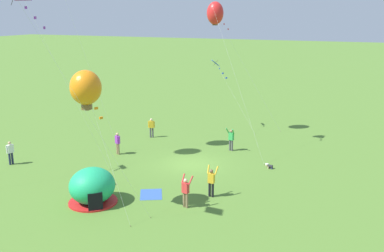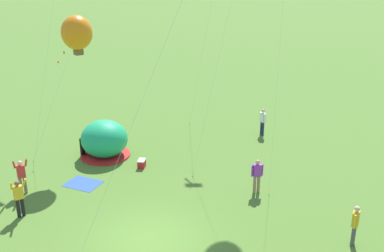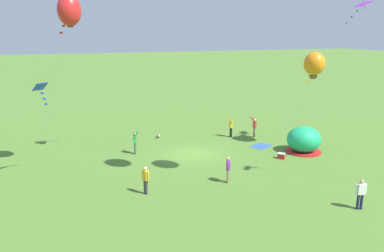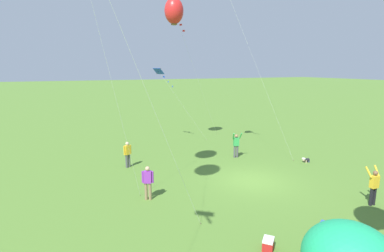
{
  "view_description": "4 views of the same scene",
  "coord_description": "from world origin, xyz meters",
  "px_view_note": "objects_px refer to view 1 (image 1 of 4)",
  "views": [
    {
      "loc": [
        -28.4,
        -12.0,
        10.73
      ],
      "look_at": [
        1.61,
        0.64,
        2.44
      ],
      "focal_mm": 42.0,
      "sensor_mm": 36.0,
      "label": 1
    },
    {
      "loc": [
        13.03,
        -8.23,
        10.54
      ],
      "look_at": [
        -0.82,
        2.93,
        3.94
      ],
      "focal_mm": 42.0,
      "sensor_mm": 36.0,
      "label": 2
    },
    {
      "loc": [
        10.01,
        26.3,
        9.36
      ],
      "look_at": [
        1.09,
        2.52,
        2.95
      ],
      "focal_mm": 35.0,
      "sensor_mm": 36.0,
      "label": 3
    },
    {
      "loc": [
        -13.54,
        9.89,
        6.44
      ],
      "look_at": [
        3.98,
        2.07,
        2.69
      ],
      "focal_mm": 28.0,
      "sensor_mm": 36.0,
      "label": 4
    }
  ],
  "objects_px": {
    "person_far_back": "(118,142)",
    "kite_purple": "(20,2)",
    "kite_red": "(215,13)",
    "person_arms_raised": "(186,191)",
    "person_with_toddler": "(231,139)",
    "popup_tent": "(92,187)",
    "person_near_tent": "(10,152)",
    "kite_blue": "(218,66)",
    "cooler_box": "(106,182)",
    "toddler_crawling": "(269,166)",
    "person_strolling": "(151,127)",
    "kite_orange": "(86,88)",
    "person_watching_sky": "(211,181)"
  },
  "relations": [
    {
      "from": "person_far_back",
      "to": "kite_purple",
      "type": "distance_m",
      "value": 16.52
    },
    {
      "from": "person_far_back",
      "to": "kite_red",
      "type": "xyz_separation_m",
      "value": [
        8.64,
        -4.75,
        9.67
      ]
    },
    {
      "from": "person_arms_raised",
      "to": "person_with_toddler",
      "type": "bearing_deg",
      "value": 4.91
    },
    {
      "from": "popup_tent",
      "to": "person_near_tent",
      "type": "distance_m",
      "value": 10.0
    },
    {
      "from": "person_far_back",
      "to": "kite_blue",
      "type": "distance_m",
      "value": 12.49
    },
    {
      "from": "cooler_box",
      "to": "kite_red",
      "type": "xyz_separation_m",
      "value": [
        14.47,
        -1.99,
        10.41
      ]
    },
    {
      "from": "toddler_crawling",
      "to": "person_strolling",
      "type": "bearing_deg",
      "value": 70.87
    },
    {
      "from": "person_strolling",
      "to": "person_arms_raised",
      "type": "bearing_deg",
      "value": -144.82
    },
    {
      "from": "popup_tent",
      "to": "person_near_tent",
      "type": "relative_size",
      "value": 1.63
    },
    {
      "from": "person_arms_raised",
      "to": "kite_orange",
      "type": "bearing_deg",
      "value": 118.45
    },
    {
      "from": "person_arms_raised",
      "to": "kite_purple",
      "type": "bearing_deg",
      "value": 136.27
    },
    {
      "from": "person_strolling",
      "to": "kite_purple",
      "type": "bearing_deg",
      "value": -169.85
    },
    {
      "from": "person_arms_raised",
      "to": "kite_orange",
      "type": "xyz_separation_m",
      "value": [
        -2.47,
        4.55,
        5.93
      ]
    },
    {
      "from": "popup_tent",
      "to": "person_far_back",
      "type": "xyz_separation_m",
      "value": [
        8.43,
        3.56,
        -0.03
      ]
    },
    {
      "from": "person_with_toddler",
      "to": "kite_red",
      "type": "relative_size",
      "value": 0.16
    },
    {
      "from": "person_strolling",
      "to": "kite_red",
      "type": "relative_size",
      "value": 0.15
    },
    {
      "from": "person_near_tent",
      "to": "person_strolling",
      "type": "relative_size",
      "value": 1.0
    },
    {
      "from": "kite_purple",
      "to": "person_with_toddler",
      "type": "bearing_deg",
      "value": -14.8
    },
    {
      "from": "person_strolling",
      "to": "kite_orange",
      "type": "relative_size",
      "value": 0.22
    },
    {
      "from": "toddler_crawling",
      "to": "kite_orange",
      "type": "distance_m",
      "value": 14.66
    },
    {
      "from": "toddler_crawling",
      "to": "person_near_tent",
      "type": "distance_m",
      "value": 18.61
    },
    {
      "from": "cooler_box",
      "to": "kite_purple",
      "type": "bearing_deg",
      "value": -175.04
    },
    {
      "from": "toddler_crawling",
      "to": "cooler_box",
      "type": "bearing_deg",
      "value": 129.09
    },
    {
      "from": "toddler_crawling",
      "to": "kite_purple",
      "type": "height_order",
      "value": "kite_purple"
    },
    {
      "from": "popup_tent",
      "to": "person_watching_sky",
      "type": "bearing_deg",
      "value": -59.8
    },
    {
      "from": "person_near_tent",
      "to": "kite_red",
      "type": "xyz_separation_m",
      "value": [
        13.7,
        -10.61,
        9.67
      ]
    },
    {
      "from": "toddler_crawling",
      "to": "kite_blue",
      "type": "xyz_separation_m",
      "value": [
        9.3,
        7.26,
        5.69
      ]
    },
    {
      "from": "person_near_tent",
      "to": "kite_red",
      "type": "height_order",
      "value": "kite_red"
    },
    {
      "from": "person_near_tent",
      "to": "person_with_toddler",
      "type": "relative_size",
      "value": 0.91
    },
    {
      "from": "person_arms_raised",
      "to": "kite_red",
      "type": "distance_m",
      "value": 18.73
    },
    {
      "from": "person_with_toddler",
      "to": "person_near_tent",
      "type": "bearing_deg",
      "value": 124.39
    },
    {
      "from": "person_watching_sky",
      "to": "popup_tent",
      "type": "bearing_deg",
      "value": 120.2
    },
    {
      "from": "person_with_toddler",
      "to": "kite_purple",
      "type": "distance_m",
      "value": 20.18
    },
    {
      "from": "person_watching_sky",
      "to": "kite_red",
      "type": "bearing_deg",
      "value": 19.55
    },
    {
      "from": "person_near_tent",
      "to": "kite_blue",
      "type": "height_order",
      "value": "kite_blue"
    },
    {
      "from": "kite_red",
      "to": "kite_purple",
      "type": "distance_m",
      "value": 21.27
    },
    {
      "from": "kite_red",
      "to": "person_near_tent",
      "type": "bearing_deg",
      "value": 142.25
    },
    {
      "from": "person_watching_sky",
      "to": "person_strolling",
      "type": "height_order",
      "value": "person_watching_sky"
    },
    {
      "from": "toddler_crawling",
      "to": "kite_red",
      "type": "distance_m",
      "value": 14.47
    },
    {
      "from": "person_watching_sky",
      "to": "person_arms_raised",
      "type": "bearing_deg",
      "value": 157.97
    },
    {
      "from": "cooler_box",
      "to": "person_far_back",
      "type": "distance_m",
      "value": 6.5
    },
    {
      "from": "person_watching_sky",
      "to": "person_arms_raised",
      "type": "xyz_separation_m",
      "value": [
        -1.98,
        0.8,
        -0.0
      ]
    },
    {
      "from": "person_watching_sky",
      "to": "cooler_box",
      "type": "bearing_deg",
      "value": 97.57
    },
    {
      "from": "kite_red",
      "to": "kite_purple",
      "type": "xyz_separation_m",
      "value": [
        -21.21,
        1.4,
        0.5
      ]
    },
    {
      "from": "person_strolling",
      "to": "person_watching_sky",
      "type": "bearing_deg",
      "value": -137.39
    },
    {
      "from": "popup_tent",
      "to": "person_watching_sky",
      "type": "distance_m",
      "value": 6.95
    },
    {
      "from": "person_with_toddler",
      "to": "kite_red",
      "type": "distance_m",
      "value": 11.0
    },
    {
      "from": "person_watching_sky",
      "to": "person_arms_raised",
      "type": "distance_m",
      "value": 2.14
    },
    {
      "from": "cooler_box",
      "to": "popup_tent",
      "type": "bearing_deg",
      "value": -162.84
    },
    {
      "from": "popup_tent",
      "to": "toddler_crawling",
      "type": "bearing_deg",
      "value": -39.44
    }
  ]
}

